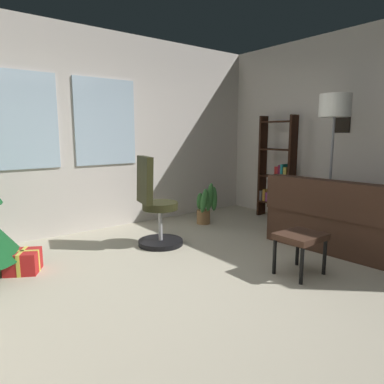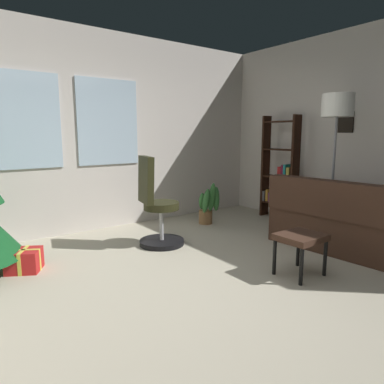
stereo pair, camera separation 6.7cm
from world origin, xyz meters
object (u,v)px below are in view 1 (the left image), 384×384
(couch, at_px, (362,224))
(potted_plant, at_px, (206,206))
(gift_box_red, at_px, (23,262))
(floor_lamp, at_px, (334,115))
(office_chair, at_px, (155,211))
(bookshelf, at_px, (277,175))
(footstool, at_px, (300,240))

(couch, relative_size, potted_plant, 2.79)
(gift_box_red, relative_size, floor_lamp, 0.22)
(office_chair, bearing_deg, floor_lamp, -31.68)
(bookshelf, bearing_deg, couch, -104.14)
(couch, relative_size, gift_box_red, 4.51)
(gift_box_red, xyz_separation_m, bookshelf, (3.85, -0.08, 0.61))
(office_chair, bearing_deg, gift_box_red, 176.57)
(footstool, height_order, gift_box_red, footstool)
(footstool, bearing_deg, office_chair, 111.55)
(footstool, bearing_deg, potted_plant, 76.00)
(footstool, xyz_separation_m, floor_lamp, (1.26, 0.46, 1.25))
(footstool, distance_m, office_chair, 1.77)
(couch, relative_size, bookshelf, 1.10)
(office_chair, bearing_deg, couch, -40.04)
(potted_plant, bearing_deg, floor_lamp, -64.84)
(bookshelf, bearing_deg, office_chair, -179.67)
(office_chair, relative_size, potted_plant, 1.70)
(floor_lamp, bearing_deg, bookshelf, 70.23)
(couch, bearing_deg, potted_plant, 110.62)
(floor_lamp, bearing_deg, office_chair, 148.32)
(footstool, height_order, office_chair, office_chair)
(potted_plant, bearing_deg, couch, -69.38)
(gift_box_red, xyz_separation_m, floor_lamp, (3.42, -1.27, 1.50))
(gift_box_red, bearing_deg, potted_plant, 6.87)
(office_chair, distance_m, floor_lamp, 2.52)
(couch, relative_size, footstool, 4.19)
(gift_box_red, distance_m, floor_lamp, 3.94)
(couch, bearing_deg, office_chair, 139.96)
(couch, xyz_separation_m, bookshelf, (0.41, 1.63, 0.42))
(footstool, xyz_separation_m, office_chair, (-0.65, 1.64, 0.09))
(footstool, relative_size, bookshelf, 0.26)
(couch, relative_size, floor_lamp, 0.98)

